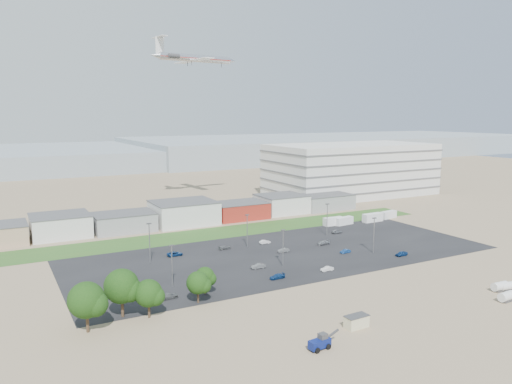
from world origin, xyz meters
TOP-DOWN VIEW (x-y plane):
  - ground at (0.00, 0.00)m, footprint 700.00×700.00m
  - parking_lot at (5.00, 20.00)m, footprint 120.00×50.00m
  - grass_strip at (0.00, 52.00)m, footprint 160.00×16.00m
  - hills_backdrop at (40.00, 315.00)m, footprint 700.00×200.00m
  - building_row at (-17.00, 71.00)m, footprint 170.00×20.00m
  - parking_garage at (90.00, 95.00)m, footprint 80.00×40.00m
  - portable_shed at (-8.91, -29.14)m, footprint 4.75×2.61m
  - telehandler at (-20.13, -33.11)m, footprint 6.59×2.86m
  - storage_tank_nw at (32.04, -29.26)m, footprint 3.97×2.14m
  - storage_tank_ne at (33.82, -29.82)m, footprint 3.86×2.38m
  - storage_tank_sw at (27.66, -34.01)m, footprint 3.98×2.16m
  - box_trailer_a at (40.24, 42.97)m, footprint 7.72×2.59m
  - box_trailer_b at (44.15, 41.88)m, footprint 7.61×3.25m
  - box_trailer_c at (56.65, 40.87)m, footprint 8.35×2.92m
  - box_trailer_d at (66.10, 42.66)m, footprint 7.71×3.66m
  - tree_far_left at (-53.38, -7.48)m, footprint 7.16×7.16m
  - tree_left at (-46.09, -3.47)m, footprint 7.31×7.31m
  - tree_mid at (-41.63, -6.34)m, footprint 5.82×5.82m
  - tree_right at (-30.33, -3.70)m, footprint 5.16×5.16m
  - tree_near at (-26.98, 0.56)m, footprint 4.63×4.63m
  - lightpole_front_l at (-31.81, 8.42)m, footprint 1.16×0.48m
  - lightpole_front_m at (-1.12, 9.93)m, footprint 1.15×0.48m
  - lightpole_front_r at (28.37, 8.47)m, footprint 1.21×0.50m
  - lightpole_back_l at (-30.81, 29.57)m, footprint 1.27×0.53m
  - lightpole_back_m at (-0.47, 31.54)m, footprint 1.16×0.48m
  - lightpole_back_r at (28.88, 31.48)m, footprint 1.25×0.52m
  - airliner at (12.66, 104.06)m, footprint 42.93×31.69m
  - parked_car_1 at (21.07, 11.96)m, footprint 3.38×1.38m
  - parked_car_2 at (33.17, 2.23)m, footprint 3.86×1.67m
  - parked_car_3 at (-7.65, 1.83)m, footprint 4.04×1.75m
  - parked_car_4 at (-7.81, 11.16)m, footprint 3.87×1.49m
  - parked_car_6 at (-7.66, 32.17)m, footprint 4.05×1.96m
  - parked_car_7 at (5.91, 21.18)m, footprint 3.58×1.51m
  - parked_car_8 at (33.75, 32.41)m, footprint 3.86×1.70m
  - parked_car_9 at (-22.88, 32.39)m, footprint 4.57×2.28m
  - parked_car_10 at (-35.13, 1.64)m, footprint 4.48×2.10m
  - parked_car_11 at (5.99, 32.13)m, footprint 3.56×1.49m
  - parked_car_12 at (20.99, 22.54)m, footprint 4.29×1.91m
  - parked_car_13 at (6.59, 1.04)m, footprint 3.47×1.31m

SIDE VIEW (x-z plane):
  - ground at x=0.00m, z-range 0.00..0.00m
  - parking_lot at x=5.00m, z-range 0.00..0.01m
  - grass_strip at x=0.00m, z-range 0.00..0.02m
  - parked_car_1 at x=21.07m, z-range 0.00..1.09m
  - parked_car_13 at x=6.59m, z-range 0.00..1.13m
  - parked_car_6 at x=-7.66m, z-range 0.00..1.14m
  - parked_car_11 at x=5.99m, z-range 0.00..1.14m
  - parked_car_7 at x=5.91m, z-range 0.00..1.15m
  - parked_car_3 at x=-7.65m, z-range 0.00..1.16m
  - parked_car_12 at x=20.99m, z-range 0.00..1.22m
  - parked_car_9 at x=-22.88m, z-range 0.00..1.24m
  - parked_car_4 at x=-7.81m, z-range 0.00..1.26m
  - parked_car_10 at x=-35.13m, z-range 0.00..1.26m
  - parked_car_8 at x=33.75m, z-range 0.00..1.29m
  - parked_car_2 at x=33.17m, z-range 0.00..1.30m
  - storage_tank_ne at x=33.82m, z-range 0.00..2.16m
  - storage_tank_nw at x=32.04m, z-range 0.00..2.32m
  - storage_tank_sw at x=27.66m, z-range 0.00..2.32m
  - portable_shed at x=-8.91m, z-range 0.00..2.35m
  - telehandler at x=-20.13m, z-range 0.00..2.66m
  - box_trailer_b at x=44.15m, z-range 0.00..2.76m
  - box_trailer_d at x=66.10m, z-range 0.00..2.78m
  - box_trailer_a at x=40.24m, z-range 0.00..2.87m
  - box_trailer_c at x=56.65m, z-range 0.00..3.09m
  - tree_near at x=-26.98m, z-range 0.00..6.94m
  - tree_right at x=-30.33m, z-range 0.00..7.75m
  - building_row at x=-17.00m, z-range 0.00..8.00m
  - tree_mid at x=-41.63m, z-range 0.00..8.73m
  - hills_backdrop at x=40.00m, z-range 0.00..9.00m
  - lightpole_front_m at x=-1.12m, z-range 0.00..9.76m
  - lightpole_back_m at x=-0.47m, z-range 0.00..9.82m
  - lightpole_front_l at x=-31.81m, z-range 0.00..9.87m
  - lightpole_front_r at x=28.37m, z-range 0.00..10.26m
  - lightpole_back_r at x=28.88m, z-range 0.00..10.63m
  - tree_far_left at x=-53.38m, z-range 0.00..10.74m
  - lightpole_back_l at x=-30.81m, z-range 0.00..10.77m
  - tree_left at x=-46.09m, z-range 0.00..10.96m
  - parking_garage at x=90.00m, z-range 0.00..25.00m
  - airliner at x=12.66m, z-range 56.75..68.60m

